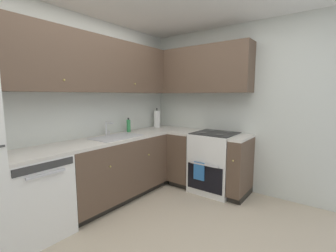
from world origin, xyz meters
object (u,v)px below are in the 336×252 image
object	(u,v)px
soap_bottle	(129,126)
paper_towel_roll	(157,119)
dishwasher	(34,196)
oven_range	(215,162)

from	to	relation	value
soap_bottle	paper_towel_roll	distance (m)	0.68
dishwasher	soap_bottle	world-z (taller)	soap_bottle
oven_range	paper_towel_roll	world-z (taller)	paper_towel_roll
oven_range	soap_bottle	world-z (taller)	soap_bottle
dishwasher	oven_range	xyz separation A→B (m)	(2.20, -0.98, 0.02)
paper_towel_roll	soap_bottle	bearing A→B (deg)	178.30
paper_towel_roll	oven_range	bearing A→B (deg)	-89.84
soap_bottle	paper_towel_roll	size ratio (longest dim) A/B	0.62
oven_range	dishwasher	bearing A→B (deg)	155.96
soap_bottle	paper_towel_roll	world-z (taller)	paper_towel_roll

